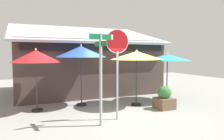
{
  "coord_description": "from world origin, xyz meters",
  "views": [
    {
      "loc": [
        -3.85,
        -7.47,
        2.31
      ],
      "look_at": [
        -0.0,
        1.2,
        1.6
      ],
      "focal_mm": 34.42,
      "sensor_mm": 36.0,
      "label": 1
    }
  ],
  "objects_px": {
    "patio_umbrella_crimson_left": "(36,57)",
    "patio_umbrella_mustard_right": "(137,56)",
    "street_sign_post": "(101,70)",
    "patio_umbrella_teal_far_right": "(167,58)",
    "patio_umbrella_royal_blue_center": "(81,52)",
    "stop_sign": "(117,56)",
    "sidewalk_planter": "(164,99)"
  },
  "relations": [
    {
      "from": "patio_umbrella_royal_blue_center",
      "to": "sidewalk_planter",
      "type": "relative_size",
      "value": 2.8
    },
    {
      "from": "patio_umbrella_crimson_left",
      "to": "patio_umbrella_teal_far_right",
      "type": "bearing_deg",
      "value": -5.05
    },
    {
      "from": "street_sign_post",
      "to": "patio_umbrella_teal_far_right",
      "type": "xyz_separation_m",
      "value": [
        4.3,
        2.14,
        0.33
      ]
    },
    {
      "from": "patio_umbrella_mustard_right",
      "to": "sidewalk_planter",
      "type": "xyz_separation_m",
      "value": [
        0.77,
        -1.01,
        -1.79
      ]
    },
    {
      "from": "patio_umbrella_crimson_left",
      "to": "patio_umbrella_teal_far_right",
      "type": "height_order",
      "value": "patio_umbrella_crimson_left"
    },
    {
      "from": "sidewalk_planter",
      "to": "stop_sign",
      "type": "bearing_deg",
      "value": -167.7
    },
    {
      "from": "stop_sign",
      "to": "patio_umbrella_teal_far_right",
      "type": "relative_size",
      "value": 1.33
    },
    {
      "from": "patio_umbrella_crimson_left",
      "to": "sidewalk_planter",
      "type": "height_order",
      "value": "patio_umbrella_crimson_left"
    },
    {
      "from": "patio_umbrella_crimson_left",
      "to": "patio_umbrella_teal_far_right",
      "type": "xyz_separation_m",
      "value": [
        6.03,
        -0.53,
        -0.08
      ]
    },
    {
      "from": "street_sign_post",
      "to": "patio_umbrella_royal_blue_center",
      "type": "distance_m",
      "value": 2.96
    },
    {
      "from": "patio_umbrella_teal_far_right",
      "to": "patio_umbrella_mustard_right",
      "type": "bearing_deg",
      "value": -173.32
    },
    {
      "from": "street_sign_post",
      "to": "patio_umbrella_royal_blue_center",
      "type": "height_order",
      "value": "street_sign_post"
    },
    {
      "from": "patio_umbrella_royal_blue_center",
      "to": "street_sign_post",
      "type": "bearing_deg",
      "value": -93.37
    },
    {
      "from": "stop_sign",
      "to": "patio_umbrella_crimson_left",
      "type": "height_order",
      "value": "stop_sign"
    },
    {
      "from": "sidewalk_planter",
      "to": "street_sign_post",
      "type": "bearing_deg",
      "value": -164.03
    },
    {
      "from": "stop_sign",
      "to": "patio_umbrella_royal_blue_center",
      "type": "distance_m",
      "value": 2.58
    },
    {
      "from": "street_sign_post",
      "to": "patio_umbrella_royal_blue_center",
      "type": "bearing_deg",
      "value": 86.63
    },
    {
      "from": "stop_sign",
      "to": "patio_umbrella_mustard_right",
      "type": "relative_size",
      "value": 1.27
    },
    {
      "from": "street_sign_post",
      "to": "patio_umbrella_teal_far_right",
      "type": "height_order",
      "value": "street_sign_post"
    },
    {
      "from": "patio_umbrella_crimson_left",
      "to": "patio_umbrella_royal_blue_center",
      "type": "height_order",
      "value": "patio_umbrella_royal_blue_center"
    },
    {
      "from": "patio_umbrella_crimson_left",
      "to": "sidewalk_planter",
      "type": "bearing_deg",
      "value": -19.59
    },
    {
      "from": "patio_umbrella_crimson_left",
      "to": "patio_umbrella_mustard_right",
      "type": "xyz_separation_m",
      "value": [
        4.17,
        -0.75,
        0.03
      ]
    },
    {
      "from": "street_sign_post",
      "to": "stop_sign",
      "type": "xyz_separation_m",
      "value": [
        0.76,
        0.38,
        0.44
      ]
    },
    {
      "from": "street_sign_post",
      "to": "patio_umbrella_teal_far_right",
      "type": "distance_m",
      "value": 4.81
    },
    {
      "from": "patio_umbrella_royal_blue_center",
      "to": "patio_umbrella_teal_far_right",
      "type": "xyz_separation_m",
      "value": [
        4.13,
        -0.75,
        -0.27
      ]
    },
    {
      "from": "stop_sign",
      "to": "patio_umbrella_teal_far_right",
      "type": "distance_m",
      "value": 3.95
    },
    {
      "from": "patio_umbrella_teal_far_right",
      "to": "sidewalk_planter",
      "type": "distance_m",
      "value": 2.35
    },
    {
      "from": "patio_umbrella_teal_far_right",
      "to": "sidewalk_planter",
      "type": "xyz_separation_m",
      "value": [
        -1.09,
        -1.23,
        -1.69
      ]
    },
    {
      "from": "street_sign_post",
      "to": "patio_umbrella_mustard_right",
      "type": "bearing_deg",
      "value": 38.33
    },
    {
      "from": "patio_umbrella_mustard_right",
      "to": "sidewalk_planter",
      "type": "distance_m",
      "value": 2.2
    },
    {
      "from": "street_sign_post",
      "to": "stop_sign",
      "type": "distance_m",
      "value": 0.96
    },
    {
      "from": "street_sign_post",
      "to": "patio_umbrella_crimson_left",
      "type": "xyz_separation_m",
      "value": [
        -1.74,
        2.68,
        0.41
      ]
    }
  ]
}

